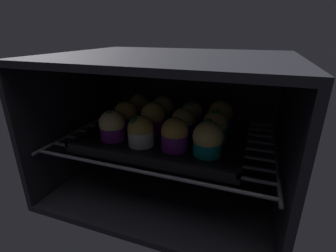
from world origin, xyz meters
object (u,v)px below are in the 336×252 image
Objects in this scene: muffin_row2_col0 at (139,108)px; muffin_row1_col1 at (153,117)px; baking_tray at (168,136)px; muffin_row0_col1 at (141,131)px; muffin_row1_col2 at (183,123)px; muffin_row0_col3 at (208,139)px; muffin_row1_col0 at (126,116)px; muffin_row0_col0 at (112,126)px; muffin_row1_col3 at (215,127)px; muffin_row2_col1 at (163,110)px; muffin_row2_col3 at (220,116)px; muffin_row2_col2 at (192,115)px; muffin_row0_col2 at (175,135)px.

muffin_row1_col1 is at bearing -43.65° from muffin_row2_col0.
muffin_row0_col1 is (-3.79, -8.48, 3.94)cm from baking_tray.
muffin_row1_col2 is (8.18, 0.34, -0.72)cm from muffin_row1_col1.
muffin_row1_col0 is at bearing 162.75° from muffin_row0_col3.
muffin_row1_col2 is at bearing 27.11° from muffin_row0_col0.
muffin_row1_col3 is (0.10, 8.09, 0.03)cm from muffin_row0_col3.
muffin_row0_col3 is at bearing -33.31° from baking_tray.
muffin_row1_col3 is at bearing -17.55° from muffin_row2_col0.
muffin_row2_col0 is 8.02cm from muffin_row2_col1.
muffin_row2_col1 is at bearing 92.26° from muffin_row0_col1.
muffin_row1_col1 reaches higher than muffin_row2_col3.
muffin_row0_col0 is at bearing -87.71° from muffin_row1_col0.
muffin_row0_col1 is 8.53cm from muffin_row1_col1.
muffin_row0_col1 is at bearing -116.24° from muffin_row2_col2.
muffin_row1_col3 is at bearing -1.54° from muffin_row1_col2.
muffin_row2_col0 and muffin_row2_col1 have the same top height.
muffin_row0_col2 is 7.64cm from muffin_row0_col3.
muffin_row2_col3 reaches higher than muffin_row0_col0.
muffin_row0_col0 is at bearing 175.40° from muffin_row0_col1.
muffin_row1_col0 is (-24.35, 7.56, 0.14)cm from muffin_row0_col3.
muffin_row0_col1 is at bearing -87.74° from muffin_row2_col1.
muffin_row0_col3 and muffin_row1_col3 have the same top height.
muffin_row2_col3 is at bearing 89.54° from muffin_row1_col3.
baking_tray is 4.91× the size of muffin_row2_col3.
muffin_row1_col3 and muffin_row2_col3 have the same top height.
muffin_row2_col1 is at bearing 136.20° from muffin_row0_col3.
muffin_row1_col1 is (8.08, 0.41, 0.34)cm from muffin_row1_col0.
muffin_row2_col1 is (-8.46, 7.56, 0.44)cm from muffin_row1_col2.
muffin_row2_col1 is at bearing 154.94° from muffin_row1_col3.
muffin_row1_col2 is at bearing 48.48° from muffin_row0_col1.
muffin_row2_col0 is 1.04× the size of muffin_row2_col2.
baking_tray is 4.79× the size of muffin_row1_col1.
muffin_row1_col1 reaches higher than muffin_row0_col1.
muffin_row2_col3 is at bearing 19.76° from muffin_row1_col0.
muffin_row1_col3 is 0.99× the size of muffin_row2_col3.
muffin_row2_col1 is 16.72cm from muffin_row2_col3.
muffin_row1_col2 is at bearing 178.46° from muffin_row1_col3.
muffin_row2_col0 reaches higher than muffin_row0_col1.
muffin_row0_col0 is 17.43cm from muffin_row2_col1.
muffin_row0_col1 is 0.90× the size of muffin_row0_col3.
muffin_row1_col1 reaches higher than muffin_row0_col2.
muffin_row2_col0 is (-24.56, 15.89, 0.04)cm from muffin_row0_col3.
muffin_row0_col0 is 1.00× the size of muffin_row0_col2.
muffin_row0_col0 is 11.06cm from muffin_row1_col1.
muffin_row0_col0 is 15.76cm from muffin_row2_col0.
muffin_row0_col0 is 24.05cm from muffin_row0_col3.
muffin_row2_col0 is 16.78cm from muffin_row2_col2.
muffin_row2_col3 reaches higher than muffin_row0_col1.
muffin_row1_col2 is (-8.09, 8.31, -0.24)cm from muffin_row0_col3.
muffin_row1_col0 reaches higher than muffin_row1_col2.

